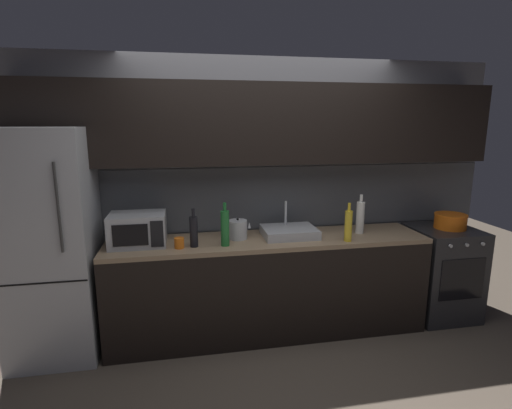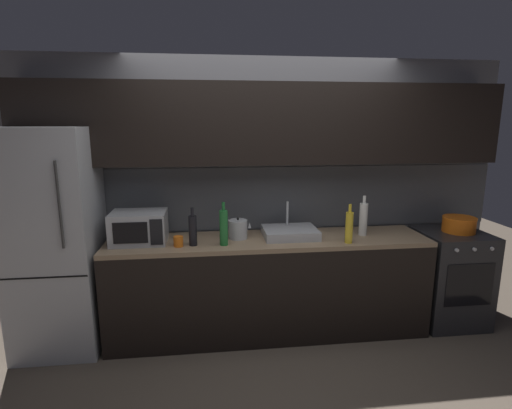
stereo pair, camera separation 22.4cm
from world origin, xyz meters
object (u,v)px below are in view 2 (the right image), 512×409
wine_bottle_white (363,219)px  wine_bottle_dark (193,230)px  wine_bottle_yellow (349,227)px  mug_orange (178,241)px  refrigerator (56,241)px  wine_bottle_green (224,227)px  oven_range (449,277)px  kettle (238,229)px  microwave (139,227)px  cooking_pot (459,224)px

wine_bottle_white → wine_bottle_dark: 1.54m
wine_bottle_yellow → wine_bottle_white: (0.21, 0.22, 0.01)m
wine_bottle_dark → mug_orange: bearing=-172.7°
wine_bottle_yellow → wine_bottle_white: wine_bottle_white is taller
refrigerator → wine_bottle_green: bearing=-5.7°
oven_range → mug_orange: size_ratio=10.24×
kettle → mug_orange: (-0.51, -0.18, -0.04)m
oven_range → mug_orange: (-2.55, -0.13, 0.49)m
refrigerator → mug_orange: (1.02, -0.13, 0.00)m
oven_range → kettle: (-2.04, 0.04, 0.53)m
wine_bottle_green → kettle: bearing=53.9°
microwave → wine_bottle_dark: size_ratio=1.42×
oven_range → wine_bottle_white: wine_bottle_white is taller
kettle → wine_bottle_green: bearing=-126.1°
oven_range → wine_bottle_yellow: (-1.11, -0.21, 0.59)m
wine_bottle_yellow → wine_bottle_dark: bearing=176.2°
refrigerator → wine_bottle_green: size_ratio=5.10×
wine_bottle_white → wine_bottle_green: wine_bottle_green is taller
microwave → mug_orange: size_ratio=5.24×
oven_range → cooking_pot: bearing=1.7°
refrigerator → wine_bottle_dark: size_ratio=5.81×
refrigerator → oven_range: size_ratio=2.09×
wine_bottle_green → wine_bottle_dark: size_ratio=1.14×
wine_bottle_white → mug_orange: bearing=-175.1°
refrigerator → wine_bottle_white: refrigerator is taller
mug_orange → wine_bottle_yellow: bearing=-2.9°
wine_bottle_dark → cooking_pot: bearing=2.8°
microwave → wine_bottle_yellow: bearing=-7.2°
oven_range → microwave: 2.94m
oven_range → mug_orange: bearing=-177.0°
wine_bottle_yellow → mug_orange: wine_bottle_yellow is taller
refrigerator → wine_bottle_dark: 1.15m
oven_range → wine_bottle_white: (-0.89, 0.01, 0.60)m
kettle → cooking_pot: kettle is taller
wine_bottle_yellow → wine_bottle_dark: size_ratio=1.05×
wine_bottle_green → mug_orange: (-0.38, 0.00, -0.11)m
kettle → wine_bottle_dark: wine_bottle_dark is taller
wine_bottle_yellow → wine_bottle_green: bearing=176.3°
wine_bottle_dark → mug_orange: (-0.12, -0.02, -0.09)m
wine_bottle_green → wine_bottle_yellow: bearing=-3.7°
microwave → wine_bottle_green: bearing=-12.4°
refrigerator → wine_bottle_dark: bearing=-6.0°
microwave → mug_orange: bearing=-24.4°
microwave → wine_bottle_yellow: wine_bottle_yellow is taller
mug_orange → wine_bottle_green: bearing=-0.7°
wine_bottle_dark → wine_bottle_green: bearing=-4.4°
kettle → wine_bottle_dark: 0.43m
wine_bottle_green → wine_bottle_white: bearing=6.6°
refrigerator → wine_bottle_yellow: bearing=-4.8°
microwave → wine_bottle_white: (1.99, -0.01, 0.02)m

